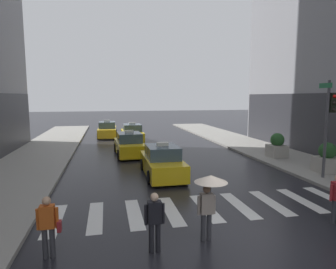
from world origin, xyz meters
TOP-DOWN VIEW (x-y plane):
  - ground_plane at (0.00, 0.00)m, footprint 160.00×160.00m
  - crosswalk_markings at (-0.00, 3.00)m, footprint 11.30×2.80m
  - traffic_light_pole at (7.04, 5.28)m, footprint 0.44×0.84m
  - taxi_lead at (-0.77, 7.77)m, footprint 1.93×4.54m
  - taxi_second at (-2.04, 13.72)m, footprint 2.09×4.61m
  - taxi_third at (-1.27, 20.22)m, footprint 1.98×4.56m
  - taxi_fourth at (-3.54, 23.57)m, footprint 2.03×4.59m
  - pedestrian_with_umbrella at (-0.76, 0.61)m, footprint 0.96×0.96m
  - pedestrian_with_handbag at (-5.12, 0.55)m, footprint 0.60×0.24m
  - pedestrian_plain_coat at (-2.41, 0.27)m, footprint 0.55×0.24m
  - planter_near_corner at (7.89, 6.18)m, footprint 1.10×1.10m
  - planter_mid_block at (7.56, 10.35)m, footprint 1.10×1.10m

SIDE VIEW (x-z plane):
  - ground_plane at x=0.00m, z-range 0.00..0.00m
  - crosswalk_markings at x=0.00m, z-range 0.00..0.01m
  - taxi_lead at x=-0.77m, z-range -0.18..1.63m
  - taxi_second at x=-2.04m, z-range -0.18..1.63m
  - taxi_third at x=-1.27m, z-range -0.18..1.63m
  - taxi_fourth at x=-3.54m, z-range -0.18..1.63m
  - planter_near_corner at x=7.89m, z-range 0.07..1.67m
  - planter_mid_block at x=7.56m, z-range 0.07..1.67m
  - pedestrian_with_handbag at x=-5.12m, z-range 0.11..1.76m
  - pedestrian_plain_coat at x=-2.41m, z-range 0.11..1.76m
  - pedestrian_with_umbrella at x=-0.76m, z-range 0.55..2.49m
  - traffic_light_pole at x=7.04m, z-range 0.86..5.66m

